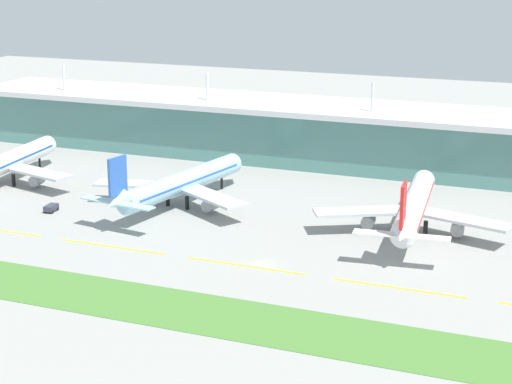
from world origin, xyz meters
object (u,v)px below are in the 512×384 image
at_px(airliner_near_middle, 180,183).
at_px(airliner_nearest, 5,163).
at_px(airliner_far_middle, 414,207).
at_px(pushback_tug, 51,208).

bearing_deg(airliner_near_middle, airliner_nearest, 179.16).
bearing_deg(airliner_nearest, airliner_far_middle, 0.31).
bearing_deg(airliner_far_middle, airliner_nearest, -179.69).
bearing_deg(airliner_near_middle, pushback_tug, -149.28).
xyz_separation_m(airliner_far_middle, pushback_tug, (-92.64, -19.05, -5.34)).
xyz_separation_m(airliner_nearest, airliner_near_middle, (58.08, -0.85, 0.00)).
bearing_deg(airliner_far_middle, pushback_tug, -168.38).
bearing_deg(pushback_tug, airliner_nearest, 147.24).
height_order(airliner_near_middle, pushback_tug, airliner_near_middle).
relative_size(airliner_nearest, airliner_far_middle, 0.99).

